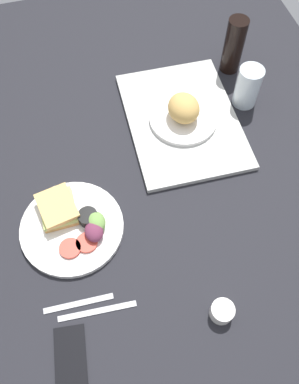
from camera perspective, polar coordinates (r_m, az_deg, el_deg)
ground_plane at (r=113.54cm, az=-1.73°, el=-0.87°), size 190.00×150.00×3.00cm
serving_tray at (r=126.90cm, az=4.67°, el=10.15°), size 45.94×34.30×1.60cm
bread_plate_near at (r=123.65cm, az=4.84°, el=11.14°), size 20.86×20.86×8.75cm
plate_with_salad at (r=108.24cm, az=-10.85°, el=-4.41°), size 27.37×27.37×5.40cm
drinking_glass at (r=131.11cm, az=13.75°, el=14.30°), size 7.54×7.54×13.37cm
soda_bottle at (r=139.34cm, az=11.85°, el=19.64°), size 6.40×6.40×18.88cm
espresso_cup at (r=100.05cm, az=10.24°, el=-16.32°), size 5.60×5.60×4.00cm
fork at (r=102.28cm, az=-10.02°, el=-15.28°), size 2.13×17.04×0.50cm
knife at (r=101.17cm, az=-7.41°, el=-16.39°), size 2.62×19.05×0.50cm
cell_phone at (r=100.02cm, az=-11.16°, el=-22.13°), size 15.13×8.80×0.80cm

